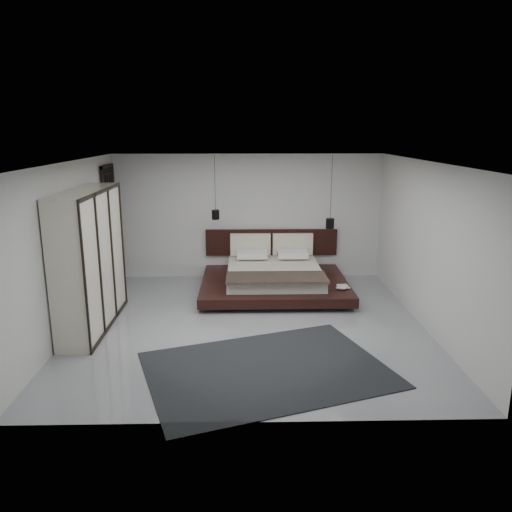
{
  "coord_description": "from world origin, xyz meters",
  "views": [
    {
      "loc": [
        -0.09,
        -8.15,
        3.3
      ],
      "look_at": [
        0.14,
        1.2,
        0.94
      ],
      "focal_mm": 35.0,
      "sensor_mm": 36.0,
      "label": 1
    }
  ],
  "objects_px": {
    "lattice_screen": "(111,226)",
    "wardrobe": "(90,260)",
    "bed": "(274,277)",
    "pendant_left": "(216,214)",
    "pendant_right": "(330,223)",
    "rug": "(267,369)"
  },
  "relations": [
    {
      "from": "bed",
      "to": "rug",
      "type": "distance_m",
      "value": 3.63
    },
    {
      "from": "lattice_screen",
      "to": "rug",
      "type": "bearing_deg",
      "value": -52.61
    },
    {
      "from": "pendant_left",
      "to": "lattice_screen",
      "type": "bearing_deg",
      "value": 178.52
    },
    {
      "from": "bed",
      "to": "pendant_left",
      "type": "relative_size",
      "value": 2.22
    },
    {
      "from": "bed",
      "to": "pendant_left",
      "type": "distance_m",
      "value": 1.82
    },
    {
      "from": "lattice_screen",
      "to": "rug",
      "type": "height_order",
      "value": "lattice_screen"
    },
    {
      "from": "lattice_screen",
      "to": "wardrobe",
      "type": "xyz_separation_m",
      "value": [
        0.25,
        -2.41,
        -0.12
      ]
    },
    {
      "from": "lattice_screen",
      "to": "rug",
      "type": "xyz_separation_m",
      "value": [
        3.17,
        -4.15,
        -1.29
      ]
    },
    {
      "from": "bed",
      "to": "wardrobe",
      "type": "bearing_deg",
      "value": -150.0
    },
    {
      "from": "bed",
      "to": "pendant_left",
      "type": "height_order",
      "value": "pendant_left"
    },
    {
      "from": "lattice_screen",
      "to": "pendant_left",
      "type": "xyz_separation_m",
      "value": [
        2.25,
        -0.06,
        0.26
      ]
    },
    {
      "from": "lattice_screen",
      "to": "pendant_right",
      "type": "relative_size",
      "value": 1.67
    },
    {
      "from": "bed",
      "to": "lattice_screen",
      "type": "bearing_deg",
      "value": 171.02
    },
    {
      "from": "rug",
      "to": "lattice_screen",
      "type": "bearing_deg",
      "value": 127.39
    },
    {
      "from": "pendant_right",
      "to": "rug",
      "type": "bearing_deg",
      "value": -110.6
    },
    {
      "from": "wardrobe",
      "to": "rug",
      "type": "height_order",
      "value": "wardrobe"
    },
    {
      "from": "bed",
      "to": "pendant_left",
      "type": "xyz_separation_m",
      "value": [
        -1.23,
        0.49,
        1.25
      ]
    },
    {
      "from": "pendant_left",
      "to": "pendant_right",
      "type": "relative_size",
      "value": 0.87
    },
    {
      "from": "bed",
      "to": "wardrobe",
      "type": "relative_size",
      "value": 1.24
    },
    {
      "from": "lattice_screen",
      "to": "pendant_right",
      "type": "height_order",
      "value": "pendant_right"
    },
    {
      "from": "wardrobe",
      "to": "pendant_right",
      "type": "bearing_deg",
      "value": 27.85
    },
    {
      "from": "pendant_left",
      "to": "pendant_right",
      "type": "distance_m",
      "value": 2.47
    }
  ]
}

